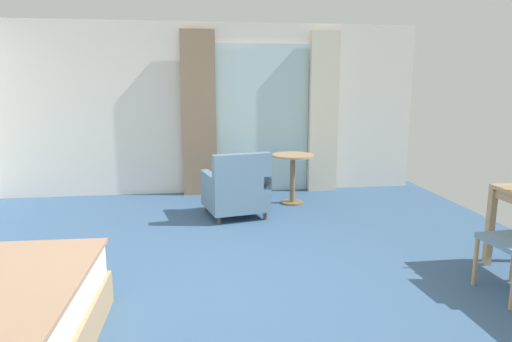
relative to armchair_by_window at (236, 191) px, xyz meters
The scene contains 7 objects.
ground 2.22m from the armchair_by_window, 98.14° to the right, with size 6.90×7.69×0.10m, color #38567A.
wall_back 1.73m from the armchair_by_window, 102.31° to the left, with size 6.50×0.12×2.55m, color silver.
balcony_glass_door 1.64m from the armchair_by_window, 68.78° to the left, with size 1.46×0.02×2.25m, color silver.
curtain_panel_left 1.58m from the armchair_by_window, 109.22° to the left, with size 0.50×0.10×2.43m, color #897056.
curtain_panel_right 2.11m from the armchair_by_window, 40.09° to the left, with size 0.44×0.10×2.43m, color beige.
armchair_by_window is the anchor object (origin of this frame).
round_cafe_table 1.02m from the armchair_by_window, 32.41° to the left, with size 0.58×0.58×0.70m.
Camera 1 is at (-0.19, -3.39, 1.69)m, focal length 31.85 mm.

